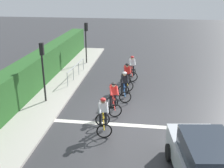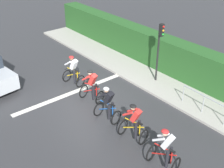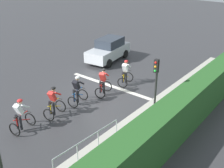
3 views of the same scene
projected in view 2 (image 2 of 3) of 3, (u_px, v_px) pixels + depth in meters
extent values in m
plane|color=#333335|center=(87.00, 99.00, 14.58)|extent=(80.00, 80.00, 0.00)
cube|color=#ADA89E|center=(173.00, 87.00, 15.54)|extent=(2.80, 24.11, 0.12)
cube|color=tan|center=(185.00, 78.00, 15.90)|extent=(0.44, 24.11, 0.65)
cube|color=#265623|center=(190.00, 65.00, 15.72)|extent=(1.10, 24.11, 2.03)
cube|color=silver|center=(76.00, 91.00, 15.25)|extent=(7.00, 0.30, 0.01)
torus|color=black|center=(151.00, 153.00, 10.76)|extent=(0.68, 0.18, 0.68)
torus|color=black|center=(176.00, 166.00, 10.18)|extent=(0.68, 0.18, 0.68)
cylinder|color=red|center=(164.00, 154.00, 10.34)|extent=(0.22, 0.98, 0.51)
cylinder|color=red|center=(171.00, 158.00, 10.16)|extent=(0.04, 0.04, 0.55)
cylinder|color=red|center=(163.00, 148.00, 10.24)|extent=(0.17, 0.71, 0.04)
cube|color=black|center=(172.00, 151.00, 10.01)|extent=(0.14, 0.23, 0.04)
cylinder|color=black|center=(155.00, 144.00, 10.45)|extent=(0.42, 0.11, 0.03)
cube|color=white|center=(168.00, 142.00, 9.98)|extent=(0.37, 0.46, 0.57)
sphere|color=beige|center=(165.00, 133.00, 9.91)|extent=(0.20, 0.20, 0.20)
ellipsoid|color=red|center=(165.00, 131.00, 9.88)|extent=(0.29, 0.32, 0.14)
cylinder|color=black|center=(167.00, 159.00, 10.16)|extent=(0.12, 0.12, 0.74)
cylinder|color=black|center=(170.00, 155.00, 10.32)|extent=(0.12, 0.12, 0.74)
cylinder|color=white|center=(158.00, 140.00, 10.01)|extent=(0.17, 0.49, 0.37)
cylinder|color=white|center=(163.00, 135.00, 10.22)|extent=(0.17, 0.49, 0.37)
torus|color=black|center=(123.00, 127.00, 12.07)|extent=(0.68, 0.21, 0.68)
torus|color=black|center=(144.00, 137.00, 11.53)|extent=(0.68, 0.21, 0.68)
cylinder|color=gold|center=(133.00, 127.00, 11.68)|extent=(0.26, 0.97, 0.51)
cylinder|color=gold|center=(140.00, 130.00, 11.50)|extent=(0.04, 0.04, 0.55)
cylinder|color=gold|center=(132.00, 121.00, 11.57)|extent=(0.20, 0.71, 0.04)
cube|color=black|center=(140.00, 124.00, 11.35)|extent=(0.15, 0.24, 0.04)
cylinder|color=black|center=(125.00, 119.00, 11.77)|extent=(0.42, 0.12, 0.03)
cube|color=red|center=(136.00, 116.00, 11.32)|extent=(0.38, 0.47, 0.57)
sphere|color=tan|center=(133.00, 108.00, 11.25)|extent=(0.20, 0.20, 0.20)
ellipsoid|color=black|center=(133.00, 106.00, 11.21)|extent=(0.30, 0.33, 0.14)
cylinder|color=black|center=(136.00, 131.00, 11.49)|extent=(0.12, 0.12, 0.74)
cylinder|color=black|center=(139.00, 128.00, 11.66)|extent=(0.12, 0.12, 0.74)
cylinder|color=red|center=(128.00, 114.00, 11.33)|extent=(0.19, 0.49, 0.37)
cylinder|color=red|center=(132.00, 110.00, 11.55)|extent=(0.19, 0.49, 0.37)
torus|color=black|center=(99.00, 109.00, 13.23)|extent=(0.68, 0.19, 0.68)
torus|color=black|center=(116.00, 118.00, 12.66)|extent=(0.68, 0.19, 0.68)
cylinder|color=#1E59B2|center=(107.00, 109.00, 12.82)|extent=(0.23, 0.98, 0.51)
cylinder|color=#1E59B2|center=(113.00, 111.00, 12.64)|extent=(0.04, 0.04, 0.55)
cylinder|color=#1E59B2|center=(106.00, 103.00, 12.71)|extent=(0.18, 0.71, 0.04)
cube|color=black|center=(113.00, 105.00, 12.49)|extent=(0.14, 0.24, 0.04)
cylinder|color=black|center=(100.00, 101.00, 12.93)|extent=(0.42, 0.11, 0.03)
cube|color=black|center=(109.00, 98.00, 12.46)|extent=(0.37, 0.46, 0.57)
sphere|color=tan|center=(106.00, 90.00, 12.39)|extent=(0.20, 0.20, 0.20)
ellipsoid|color=silver|center=(106.00, 89.00, 12.36)|extent=(0.29, 0.32, 0.14)
cylinder|color=black|center=(109.00, 112.00, 12.64)|extent=(0.12, 0.12, 0.74)
cylinder|color=black|center=(113.00, 110.00, 12.80)|extent=(0.12, 0.12, 0.74)
cylinder|color=black|center=(102.00, 96.00, 12.48)|extent=(0.18, 0.49, 0.37)
cylinder|color=black|center=(106.00, 93.00, 12.70)|extent=(0.18, 0.49, 0.37)
torus|color=black|center=(84.00, 91.00, 14.59)|extent=(0.67, 0.25, 0.68)
torus|color=black|center=(100.00, 98.00, 14.09)|extent=(0.67, 0.25, 0.68)
cylinder|color=red|center=(91.00, 90.00, 14.22)|extent=(0.32, 0.96, 0.51)
cylinder|color=red|center=(96.00, 91.00, 14.06)|extent=(0.04, 0.04, 0.55)
cylinder|color=red|center=(90.00, 85.00, 14.11)|extent=(0.25, 0.70, 0.04)
cube|color=black|center=(96.00, 86.00, 13.91)|extent=(0.16, 0.24, 0.04)
cylinder|color=black|center=(85.00, 83.00, 14.30)|extent=(0.41, 0.15, 0.03)
cube|color=red|center=(93.00, 80.00, 13.86)|extent=(0.40, 0.48, 0.57)
sphere|color=beige|center=(90.00, 73.00, 13.78)|extent=(0.20, 0.20, 0.20)
ellipsoid|color=black|center=(90.00, 72.00, 13.75)|extent=(0.31, 0.34, 0.14)
cylinder|color=black|center=(93.00, 93.00, 14.04)|extent=(0.12, 0.12, 0.74)
cylinder|color=black|center=(96.00, 91.00, 14.21)|extent=(0.12, 0.12, 0.74)
cylinder|color=red|center=(86.00, 78.00, 13.86)|extent=(0.22, 0.48, 0.37)
cylinder|color=red|center=(90.00, 76.00, 14.09)|extent=(0.22, 0.48, 0.37)
torus|color=black|center=(67.00, 76.00, 16.05)|extent=(0.68, 0.22, 0.68)
torus|color=black|center=(80.00, 81.00, 15.51)|extent=(0.68, 0.22, 0.68)
cylinder|color=gold|center=(73.00, 74.00, 15.66)|extent=(0.27, 0.97, 0.51)
cylinder|color=gold|center=(77.00, 76.00, 15.48)|extent=(0.04, 0.04, 0.55)
cylinder|color=gold|center=(72.00, 70.00, 15.55)|extent=(0.21, 0.70, 0.04)
cube|color=black|center=(77.00, 71.00, 15.34)|extent=(0.15, 0.24, 0.04)
cylinder|color=black|center=(68.00, 68.00, 15.75)|extent=(0.42, 0.13, 0.03)
cube|color=white|center=(74.00, 65.00, 15.30)|extent=(0.39, 0.47, 0.57)
sphere|color=#9E7051|center=(71.00, 58.00, 15.22)|extent=(0.20, 0.20, 0.20)
ellipsoid|color=red|center=(71.00, 57.00, 15.19)|extent=(0.30, 0.33, 0.14)
cylinder|color=black|center=(74.00, 77.00, 15.48)|extent=(0.12, 0.12, 0.74)
cylinder|color=black|center=(78.00, 75.00, 15.64)|extent=(0.12, 0.12, 0.74)
cylinder|color=white|center=(68.00, 63.00, 15.31)|extent=(0.20, 0.49, 0.37)
cylinder|color=white|center=(72.00, 61.00, 15.53)|extent=(0.20, 0.49, 0.37)
cylinder|color=black|center=(12.00, 83.00, 15.40)|extent=(0.30, 0.66, 0.64)
cube|color=#EAEACC|center=(12.00, 82.00, 14.52)|extent=(0.29, 0.11, 0.16)
cylinder|color=black|center=(157.00, 60.00, 15.50)|extent=(0.10, 0.10, 2.70)
cube|color=black|center=(161.00, 30.00, 14.61)|extent=(0.22, 0.22, 0.64)
sphere|color=red|center=(164.00, 27.00, 14.44)|extent=(0.11, 0.11, 0.11)
sphere|color=orange|center=(163.00, 31.00, 14.54)|extent=(0.11, 0.11, 0.11)
sphere|color=green|center=(163.00, 34.00, 14.64)|extent=(0.11, 0.11, 0.11)
cylinder|color=#999EA3|center=(216.00, 102.00, 12.55)|extent=(0.24, 3.53, 0.05)
cylinder|color=#999EA3|center=(183.00, 94.00, 14.04)|extent=(0.04, 0.04, 1.00)
cylinder|color=#999EA3|center=(203.00, 105.00, 13.21)|extent=(0.04, 0.04, 1.00)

